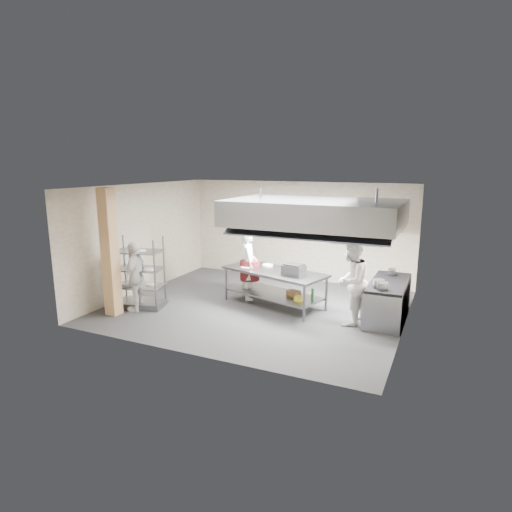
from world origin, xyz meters
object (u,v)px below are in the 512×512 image
at_px(pass_rack, 139,273).
at_px(cooking_range, 388,302).
at_px(island, 274,288).
at_px(chef_head, 248,264).
at_px(griddle, 294,270).
at_px(chef_line, 351,282).
at_px(stockpot, 379,283).
at_px(chef_plating, 136,276).

xyz_separation_m(pass_rack, cooking_range, (5.76, 1.68, -0.46)).
distance_m(island, chef_head, 0.99).
height_order(chef_head, griddle, chef_head).
relative_size(pass_rack, griddle, 3.56).
bearing_deg(island, pass_rack, -137.34).
bearing_deg(chef_head, griddle, -135.95).
distance_m(chef_head, chef_line, 2.94).
bearing_deg(chef_head, stockpot, -129.23).
height_order(chef_plating, griddle, chef_plating).
height_order(pass_rack, chef_head, chef_head).
height_order(pass_rack, cooking_range, pass_rack).
relative_size(island, griddle, 5.35).
distance_m(island, chef_line, 2.14).
bearing_deg(chef_line, chef_head, -91.60).
relative_size(pass_rack, stockpot, 7.12).
distance_m(cooking_range, chef_head, 3.63).
distance_m(pass_rack, cooking_range, 6.02).
bearing_deg(cooking_range, chef_head, 179.23).
height_order(cooking_range, chef_head, chef_head).
bearing_deg(griddle, cooking_range, 18.79).
distance_m(chef_head, griddle, 1.49).
bearing_deg(chef_plating, griddle, 98.28).
bearing_deg(pass_rack, griddle, 5.74).
height_order(griddle, stockpot, griddle).
xyz_separation_m(island, pass_rack, (-3.01, -1.50, 0.43)).
bearing_deg(chef_head, island, -134.74).
relative_size(island, stockpot, 10.69).
bearing_deg(island, chef_head, -179.46).
height_order(cooking_range, chef_plating, chef_plating).
bearing_deg(chef_line, pass_rack, -66.21).
distance_m(pass_rack, griddle, 3.82).
height_order(chef_line, griddle, chef_line).
bearing_deg(chef_plating, chef_line, 88.98).
bearing_deg(chef_plating, pass_rack, -176.04).
bearing_deg(stockpot, island, 171.63).
relative_size(cooking_range, chef_line, 1.02).
bearing_deg(chef_line, cooking_range, 143.79).
xyz_separation_m(island, cooking_range, (2.76, 0.19, -0.04)).
distance_m(pass_rack, chef_plating, 0.25).
distance_m(chef_plating, griddle, 3.84).
bearing_deg(pass_rack, cooking_range, 2.13).
relative_size(chef_head, chef_plating, 1.09).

